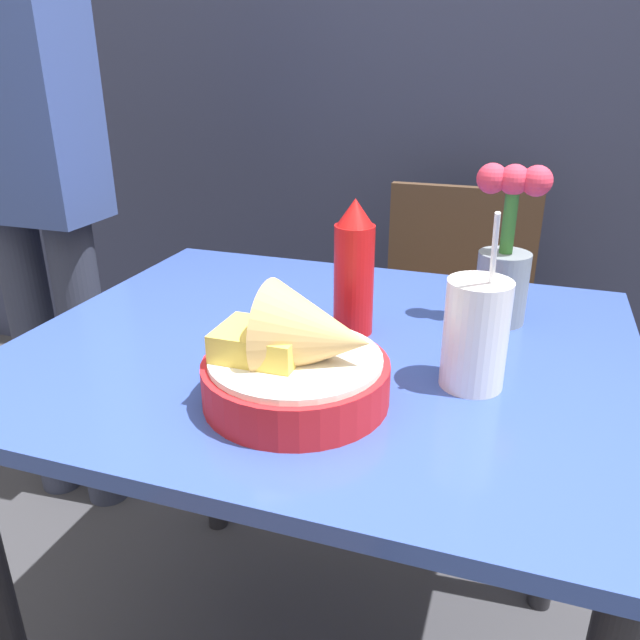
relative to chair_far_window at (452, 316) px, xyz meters
The scene contains 7 objects.
dining_table 0.78m from the chair_far_window, 98.17° to the right, with size 0.93×0.78×0.74m.
chair_far_window is the anchor object (origin of this frame).
food_basket 1.00m from the chair_far_window, 94.90° to the right, with size 0.24×0.24×0.16m.
ketchup_bottle 0.80m from the chair_far_window, 96.46° to the right, with size 0.06×0.06×0.21m.
drink_cup 0.90m from the chair_far_window, 81.93° to the right, with size 0.08×0.08×0.24m.
flower_vase 0.70m from the chair_far_window, 77.04° to the right, with size 0.11×0.08×0.26m.
person_standing 1.13m from the chair_far_window, 155.62° to the right, with size 0.32×0.18×1.63m.
Camera 1 is at (0.27, -0.83, 1.14)m, focal length 35.00 mm.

